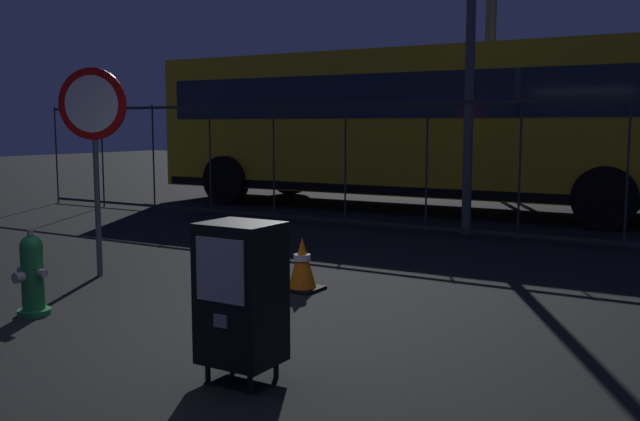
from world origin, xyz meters
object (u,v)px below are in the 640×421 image
object	(u,v)px
stop_sign	(94,128)
newspaper_box_primary	(241,293)
fire_hydrant	(32,275)
street_light_far_left	(493,27)
street_light_near_left	(488,38)
bus_near	(416,121)
traffic_cone	(302,264)

from	to	relation	value
stop_sign	newspaper_box_primary	bearing A→B (deg)	-27.70
fire_hydrant	street_light_far_left	distance (m)	13.00
newspaper_box_primary	street_light_near_left	distance (m)	15.78
fire_hydrant	stop_sign	bearing A→B (deg)	118.99
fire_hydrant	bus_near	size ratio (longest dim) A/B	0.07
stop_sign	bus_near	xyz separation A→B (m)	(0.36, 7.61, 0.11)
bus_near	stop_sign	bearing A→B (deg)	-94.19
stop_sign	bus_near	world-z (taller)	bus_near
newspaper_box_primary	stop_sign	distance (m)	3.84
newspaper_box_primary	bus_near	size ratio (longest dim) A/B	0.10
fire_hydrant	traffic_cone	xyz separation A→B (m)	(1.47, 1.99, -0.09)
street_light_near_left	street_light_far_left	distance (m)	2.37
newspaper_box_primary	street_light_near_left	size ratio (longest dim) A/B	0.15
traffic_cone	street_light_near_left	bearing A→B (deg)	100.69
street_light_near_left	traffic_cone	bearing A→B (deg)	-79.31
bus_near	street_light_far_left	xyz separation A→B (m)	(0.34, 3.51, 2.16)
stop_sign	street_light_near_left	size ratio (longest dim) A/B	0.33
traffic_cone	street_light_far_left	xyz separation A→B (m)	(-1.55, 10.53, 3.61)
stop_sign	street_light_far_left	size ratio (longest dim) A/B	0.34
traffic_cone	street_light_near_left	world-z (taller)	street_light_near_left
fire_hydrant	street_light_near_left	xyz separation A→B (m)	(-0.93, 14.72, 3.55)
newspaper_box_primary	traffic_cone	xyz separation A→B (m)	(-1.02, 2.30, -0.31)
bus_near	fire_hydrant	bearing A→B (deg)	-88.82
bus_near	street_light_near_left	distance (m)	6.14
newspaper_box_primary	street_light_far_left	distance (m)	13.50
fire_hydrant	traffic_cone	size ratio (longest dim) A/B	1.41
traffic_cone	street_light_far_left	size ratio (longest dim) A/B	0.08
fire_hydrant	stop_sign	size ratio (longest dim) A/B	0.33
fire_hydrant	stop_sign	world-z (taller)	stop_sign
fire_hydrant	bus_near	bearing A→B (deg)	92.65
traffic_cone	street_light_near_left	xyz separation A→B (m)	(-2.40, 12.74, 3.64)
stop_sign	bus_near	size ratio (longest dim) A/B	0.21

